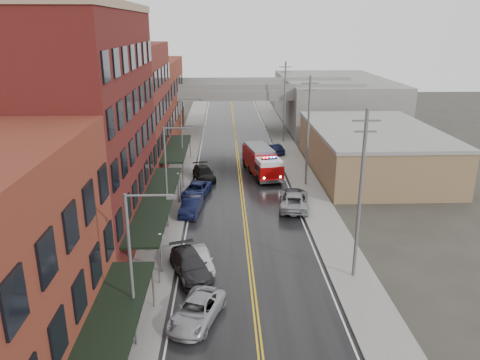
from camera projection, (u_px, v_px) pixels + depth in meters
name	position (u px, v px, depth m)	size (l,w,h in m)	color
road	(243.00, 202.00, 47.07)	(11.00, 160.00, 0.02)	black
sidewalk_left	(170.00, 202.00, 46.81)	(3.00, 160.00, 0.15)	slate
sidewalk_right	(315.00, 200.00, 47.30)	(3.00, 160.00, 0.15)	slate
curb_left	(187.00, 202.00, 46.86)	(0.30, 160.00, 0.15)	gray
curb_right	(299.00, 201.00, 47.24)	(0.30, 160.00, 0.15)	gray
brick_building_b	(80.00, 130.00, 37.15)	(9.00, 20.00, 18.00)	#4D1614
brick_building_c	(125.00, 111.00, 54.22)	(9.00, 15.00, 15.00)	#5B201B
brick_building_far	(148.00, 101.00, 71.29)	(9.00, 20.00, 12.00)	maroon
tan_building	(372.00, 151.00, 56.31)	(14.00, 22.00, 5.00)	#94744F
right_far_block	(333.00, 101.00, 84.36)	(18.00, 30.00, 8.00)	slate
awning_0	(102.00, 348.00, 21.22)	(2.60, 16.00, 3.09)	black
awning_1	(157.00, 200.00, 39.24)	(2.60, 18.00, 3.09)	black
awning_2	(177.00, 148.00, 55.84)	(2.60, 13.00, 3.09)	black
globe_lamp_1	(160.00, 244.00, 32.85)	(0.44, 0.44, 3.12)	#59595B
globe_lamp_2	(178.00, 181.00, 46.13)	(0.44, 0.44, 3.12)	#59595B
street_lamp_0	(135.00, 262.00, 24.35)	(2.64, 0.22, 9.00)	#59595B
street_lamp_1	(169.00, 171.00, 39.53)	(2.64, 0.22, 9.00)	#59595B
street_lamp_2	(184.00, 131.00, 54.71)	(2.64, 0.22, 9.00)	#59595B
utility_pole_0	(360.00, 193.00, 31.10)	(1.80, 0.24, 12.00)	#59595B
utility_pole_1	(308.00, 130.00, 50.07)	(1.80, 0.24, 12.00)	#59595B
utility_pole_2	(285.00, 101.00, 69.04)	(1.80, 0.24, 12.00)	#59595B
overpass	(235.00, 96.00, 75.54)	(40.00, 10.00, 7.50)	slate
fire_truck	(262.00, 161.00, 55.08)	(4.74, 9.05, 3.17)	#960607
parked_car_left_2	(197.00, 311.00, 27.95)	(2.32, 5.03, 1.40)	#9B9DA3
parked_car_left_3	(190.00, 265.00, 33.12)	(2.17, 5.34, 1.55)	#252527
parked_car_left_4	(201.00, 259.00, 34.22)	(1.58, 3.94, 1.34)	silver
parked_car_left_5	(191.00, 206.00, 44.01)	(1.60, 4.60, 1.51)	black
parked_car_left_6	(197.00, 190.00, 48.50)	(2.29, 4.97, 1.38)	#141D4C
parked_car_left_7	(204.00, 173.00, 53.74)	(2.08, 5.12, 1.49)	black
parked_car_right_0	(294.00, 200.00, 45.27)	(2.76, 5.98, 1.66)	gray
parked_car_right_1	(293.00, 195.00, 46.83)	(2.02, 4.96, 1.44)	#292A2C
parked_car_right_2	(271.00, 159.00, 59.65)	(1.79, 4.45, 1.51)	silver
parked_car_right_3	(274.00, 149.00, 64.53)	(1.50, 4.29, 1.42)	black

